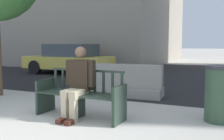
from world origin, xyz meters
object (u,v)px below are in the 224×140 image
(seated_person, at_px, (78,81))
(trash_bin, at_px, (219,94))
(street_bench, at_px, (80,96))
(car_taxi_near, at_px, (69,59))
(jersey_barrier_centre, at_px, (124,83))

(seated_person, relative_size, trash_bin, 1.33)
(seated_person, height_order, trash_bin, seated_person)
(street_bench, distance_m, seated_person, 0.30)
(seated_person, distance_m, car_taxi_near, 7.34)
(jersey_barrier_centre, distance_m, car_taxi_near, 5.69)
(trash_bin, bearing_deg, seated_person, -161.49)
(jersey_barrier_centre, bearing_deg, trash_bin, -31.81)
(seated_person, distance_m, trash_bin, 2.51)
(street_bench, height_order, seated_person, seated_person)
(seated_person, distance_m, jersey_barrier_centre, 2.26)
(jersey_barrier_centre, xyz_separation_m, trash_bin, (2.32, -1.44, 0.16))
(jersey_barrier_centre, relative_size, trash_bin, 2.05)
(street_bench, distance_m, jersey_barrier_centre, 2.18)
(street_bench, relative_size, car_taxi_near, 0.42)
(seated_person, bearing_deg, street_bench, 87.75)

